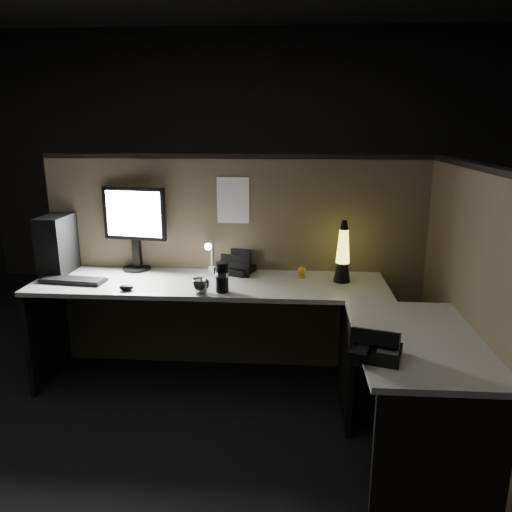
# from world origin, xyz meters

# --- Properties ---
(floor) EXTENTS (6.00, 6.00, 0.00)m
(floor) POSITION_xyz_m (0.00, 0.00, 0.00)
(floor) COLOR black
(floor) RESTS_ON ground
(room_shell) EXTENTS (6.00, 6.00, 6.00)m
(room_shell) POSITION_xyz_m (0.00, 0.00, 1.62)
(room_shell) COLOR silver
(room_shell) RESTS_ON ground
(partition_back) EXTENTS (2.66, 0.06, 1.50)m
(partition_back) POSITION_xyz_m (0.00, 0.93, 0.75)
(partition_back) COLOR brown
(partition_back) RESTS_ON ground
(partition_right) EXTENTS (0.06, 1.66, 1.50)m
(partition_right) POSITION_xyz_m (1.33, 0.10, 0.75)
(partition_right) COLOR brown
(partition_right) RESTS_ON ground
(desk) EXTENTS (2.60, 1.60, 0.73)m
(desk) POSITION_xyz_m (0.18, 0.25, 0.58)
(desk) COLOR beige
(desk) RESTS_ON ground
(pc_tower) EXTENTS (0.17, 0.38, 0.40)m
(pc_tower) POSITION_xyz_m (-1.22, 0.77, 0.93)
(pc_tower) COLOR black
(pc_tower) RESTS_ON desk
(monitor) EXTENTS (0.45, 0.19, 0.58)m
(monitor) POSITION_xyz_m (-0.70, 0.86, 1.08)
(monitor) COLOR black
(monitor) RESTS_ON desk
(keyboard) EXTENTS (0.43, 0.19, 0.02)m
(keyboard) POSITION_xyz_m (-1.03, 0.53, 0.74)
(keyboard) COLOR black
(keyboard) RESTS_ON desk
(mouse) EXTENTS (0.09, 0.07, 0.04)m
(mouse) POSITION_xyz_m (-0.63, 0.39, 0.75)
(mouse) COLOR black
(mouse) RESTS_ON desk
(clip_lamp) EXTENTS (0.05, 0.18, 0.23)m
(clip_lamp) POSITION_xyz_m (-0.17, 0.77, 0.87)
(clip_lamp) COLOR white
(clip_lamp) RESTS_ON desk
(organizer) EXTENTS (0.29, 0.27, 0.17)m
(organizer) POSITION_xyz_m (-0.00, 0.83, 0.77)
(organizer) COLOR black
(organizer) RESTS_ON desk
(lava_lamp) EXTENTS (0.11, 0.11, 0.41)m
(lava_lamp) POSITION_xyz_m (0.71, 0.67, 0.90)
(lava_lamp) COLOR black
(lava_lamp) RESTS_ON desk
(travel_mug) EXTENTS (0.08, 0.08, 0.19)m
(travel_mug) POSITION_xyz_m (-0.04, 0.40, 0.82)
(travel_mug) COLOR black
(travel_mug) RESTS_ON desk
(steel_mug) EXTENTS (0.13, 0.13, 0.09)m
(steel_mug) POSITION_xyz_m (-0.17, 0.38, 0.77)
(steel_mug) COLOR silver
(steel_mug) RESTS_ON desk
(figurine) EXTENTS (0.06, 0.06, 0.06)m
(figurine) POSITION_xyz_m (0.45, 0.72, 0.78)
(figurine) COLOR orange
(figurine) RESTS_ON desk
(pinned_paper) EXTENTS (0.22, 0.00, 0.32)m
(pinned_paper) POSITION_xyz_m (-0.02, 0.90, 1.22)
(pinned_paper) COLOR white
(pinned_paper) RESTS_ON partition_back
(desk_phone) EXTENTS (0.25, 0.25, 0.13)m
(desk_phone) POSITION_xyz_m (0.76, -0.42, 0.78)
(desk_phone) COLOR black
(desk_phone) RESTS_ON desk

